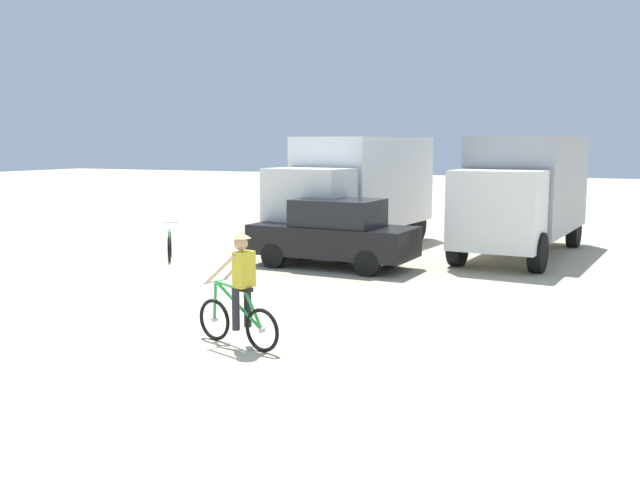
# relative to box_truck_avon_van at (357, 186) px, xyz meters

# --- Properties ---
(ground_plane) EXTENTS (120.00, 120.00, 0.00)m
(ground_plane) POSITION_rel_box_truck_avon_van_xyz_m (1.54, -10.20, -1.87)
(ground_plane) COLOR beige
(box_truck_avon_van) EXTENTS (2.97, 6.94, 3.35)m
(box_truck_avon_van) POSITION_rel_box_truck_avon_van_xyz_m (0.00, 0.00, 0.00)
(box_truck_avon_van) COLOR white
(box_truck_avon_van) RESTS_ON ground
(box_truck_grey_hauler) EXTENTS (2.87, 6.91, 3.35)m
(box_truck_grey_hauler) POSITION_rel_box_truck_avon_van_xyz_m (4.86, 0.62, 0.00)
(box_truck_grey_hauler) COLOR #9E9EA3
(box_truck_grey_hauler) RESTS_ON ground
(sedan_parked) EXTENTS (4.26, 1.91, 1.76)m
(sedan_parked) POSITION_rel_box_truck_avon_van_xyz_m (0.81, -3.57, -0.99)
(sedan_parked) COLOR black
(sedan_parked) RESTS_ON ground
(cyclist_orange_shirt) EXTENTS (1.69, 0.60, 1.82)m
(cyclist_orange_shirt) POSITION_rel_box_truck_avon_van_xyz_m (2.36, -10.77, -1.03)
(cyclist_orange_shirt) COLOR black
(cyclist_orange_shirt) RESTS_ON ground
(bicycle_spare) EXTENTS (1.04, 1.45, 0.97)m
(bicycle_spare) POSITION_rel_box_truck_avon_van_xyz_m (-3.88, -4.21, -1.48)
(bicycle_spare) COLOR black
(bicycle_spare) RESTS_ON ground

